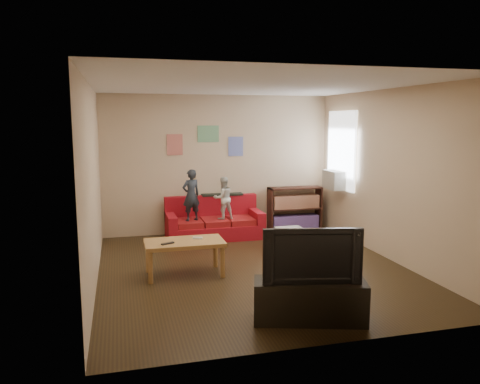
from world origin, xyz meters
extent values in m
cube|color=#332512|center=(0.00, 0.00, -0.01)|extent=(4.50, 5.00, 0.01)
cube|color=white|center=(0.00, 0.00, 2.71)|extent=(4.50, 5.00, 0.01)
cube|color=#D2B48F|center=(0.00, 2.50, 1.35)|extent=(4.50, 0.01, 2.70)
cube|color=#D2B48F|center=(0.00, -2.50, 1.35)|extent=(4.50, 0.01, 2.70)
cube|color=#D2B48F|center=(-2.25, 0.00, 1.35)|extent=(0.01, 5.00, 2.70)
cube|color=#D2B48F|center=(2.25, 0.00, 1.35)|extent=(0.01, 5.00, 2.70)
cube|color=#AA111C|center=(-0.19, 2.00, 0.13)|extent=(1.80, 0.81, 0.27)
cube|color=#AA111C|center=(-0.19, 2.32, 0.52)|extent=(1.80, 0.16, 0.49)
cube|color=#AA111C|center=(-1.01, 2.00, 0.38)|extent=(0.16, 0.81, 0.22)
cube|color=#AA111C|center=(0.63, 2.00, 0.38)|extent=(0.16, 0.81, 0.22)
cube|color=maroon|center=(-0.68, 1.94, 0.32)|extent=(0.47, 0.61, 0.11)
cube|color=maroon|center=(-0.19, 1.94, 0.32)|extent=(0.47, 0.61, 0.11)
cube|color=maroon|center=(0.30, 1.94, 0.32)|extent=(0.47, 0.61, 0.11)
cube|color=black|center=(0.04, 2.32, 0.77)|extent=(0.81, 0.20, 0.04)
imported|color=#242932|center=(-0.64, 1.90, 0.85)|extent=(0.40, 0.33, 0.95)
imported|color=silver|center=(-0.04, 1.90, 0.77)|extent=(0.44, 0.38, 0.79)
cube|color=#B88143|center=(-1.03, -0.01, 0.48)|extent=(1.12, 0.61, 0.06)
cylinder|color=#B88143|center=(-1.54, -0.27, 0.22)|extent=(0.07, 0.07, 0.45)
cylinder|color=#B88143|center=(-0.53, -0.27, 0.22)|extent=(0.07, 0.07, 0.45)
cylinder|color=#B88143|center=(-1.54, 0.24, 0.22)|extent=(0.07, 0.07, 0.45)
cylinder|color=#B88143|center=(-0.53, 0.24, 0.22)|extent=(0.07, 0.07, 0.45)
cube|color=black|center=(-1.28, -0.13, 0.51)|extent=(0.19, 0.13, 0.02)
cube|color=silver|center=(-0.83, 0.04, 0.52)|extent=(0.14, 0.09, 0.03)
cube|color=#3A1D15|center=(1.01, 2.28, 0.44)|extent=(0.03, 0.33, 0.87)
cube|color=#3A1D15|center=(2.07, 2.28, 0.44)|extent=(0.03, 0.33, 0.87)
cube|color=#3A1D15|center=(1.54, 2.28, 0.02)|extent=(1.09, 0.33, 0.03)
cube|color=#3A1D15|center=(1.54, 2.28, 0.86)|extent=(1.09, 0.33, 0.03)
cube|color=#3A1D15|center=(1.54, 2.28, 0.44)|extent=(1.02, 0.33, 0.03)
cube|color=#583F8C|center=(1.54, 2.28, 0.16)|extent=(0.96, 0.27, 0.26)
cube|color=brown|center=(1.54, 2.28, 0.58)|extent=(0.96, 0.27, 0.26)
cube|color=white|center=(2.22, 1.65, 1.64)|extent=(0.04, 1.08, 1.48)
cube|color=#B7B2A3|center=(2.10, 1.65, 1.08)|extent=(0.28, 0.55, 0.35)
cube|color=#D87266|center=(-0.85, 2.48, 1.75)|extent=(0.30, 0.01, 0.40)
cube|color=#72B27F|center=(-0.20, 2.48, 1.95)|extent=(0.42, 0.01, 0.32)
cube|color=#727FCC|center=(0.35, 2.48, 1.70)|extent=(0.30, 0.01, 0.38)
cube|color=beige|center=(0.99, 1.10, 0.13)|extent=(0.44, 0.33, 0.27)
cube|color=beige|center=(0.99, 1.10, 0.29)|extent=(0.47, 0.36, 0.06)
cube|color=black|center=(0.99, 0.93, 0.14)|extent=(0.20, 0.00, 0.07)
cube|color=black|center=(0.09, -1.93, 0.23)|extent=(1.29, 0.75, 0.46)
imported|color=black|center=(0.09, -1.93, 0.77)|extent=(1.08, 0.36, 0.62)
sphere|color=silver|center=(0.62, 0.62, 0.05)|extent=(0.12, 0.12, 0.11)
camera|label=1|loc=(-1.90, -6.50, 2.20)|focal=35.00mm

